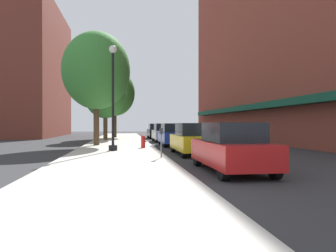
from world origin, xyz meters
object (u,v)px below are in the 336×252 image
object	(u,v)px
lamppost	(113,96)
parking_meter_near	(161,139)
tree_near	(105,94)
tree_mid	(115,93)
car_red	(231,148)
car_silver	(163,133)
tree_far	(96,71)
car_blue	(173,135)
car_yellow	(193,139)
car_black	(156,131)
fire_hydrant	(143,141)

from	to	relation	value
lamppost	parking_meter_near	size ratio (longest dim) A/B	4.50
tree_near	tree_mid	world-z (taller)	tree_mid
car_red	car_silver	world-z (taller)	same
tree_mid	tree_far	world-z (taller)	tree_far
tree_mid	car_blue	xyz separation A→B (m)	(4.60, -12.72, -4.27)
parking_meter_near	tree_near	xyz separation A→B (m)	(-3.40, 16.92, 3.53)
lamppost	tree_far	distance (m)	5.50
car_silver	car_yellow	bearing A→B (deg)	-89.81
tree_far	car_yellow	world-z (taller)	tree_far
parking_meter_near	car_yellow	xyz separation A→B (m)	(1.95, 2.35, -0.14)
car_red	parking_meter_near	bearing A→B (deg)	119.06
tree_far	car_red	distance (m)	14.48
tree_near	car_black	distance (m)	7.87
tree_near	car_red	world-z (taller)	tree_near
tree_mid	car_red	xyz separation A→B (m)	(4.60, -25.45, -4.27)
tree_mid	car_red	bearing A→B (deg)	-79.75
parking_meter_near	car_silver	size ratio (longest dim) A/B	0.30
tree_near	car_silver	xyz separation A→B (m)	(5.35, -2.16, -3.67)
lamppost	tree_mid	size ratio (longest dim) A/B	0.78
tree_mid	car_yellow	bearing A→B (deg)	-76.70
parking_meter_near	car_red	world-z (taller)	car_red
fire_hydrant	tree_near	distance (m)	12.03
lamppost	tree_mid	bearing A→B (deg)	91.32
car_yellow	car_blue	world-z (taller)	same
lamppost	car_yellow	xyz separation A→B (m)	(4.20, -1.74, -2.39)
parking_meter_near	fire_hydrant	bearing A→B (deg)	94.21
tree_far	car_silver	world-z (taller)	tree_far
lamppost	car_red	bearing A→B (deg)	-61.46
lamppost	car_red	world-z (taller)	lamppost
tree_mid	car_blue	world-z (taller)	tree_mid
car_silver	car_black	xyz separation A→B (m)	(0.00, 6.62, 0.00)
car_yellow	car_silver	xyz separation A→B (m)	(0.00, 12.41, 0.00)
car_black	car_blue	bearing A→B (deg)	-88.54
tree_far	car_red	xyz separation A→B (m)	(5.52, -12.58, -4.58)
fire_hydrant	tree_mid	world-z (taller)	tree_mid
tree_near	tree_far	xyz separation A→B (m)	(-0.17, -7.96, 0.90)
car_blue	lamppost	bearing A→B (deg)	-128.43
car_yellow	fire_hydrant	bearing A→B (deg)	124.72
car_silver	parking_meter_near	bearing A→B (deg)	-97.33
parking_meter_near	car_yellow	bearing A→B (deg)	50.30
tree_far	car_blue	world-z (taller)	tree_far
tree_far	car_black	size ratio (longest dim) A/B	1.87
car_red	car_blue	distance (m)	12.73
lamppost	fire_hydrant	distance (m)	3.74
fire_hydrant	tree_mid	bearing A→B (deg)	97.95
parking_meter_near	car_red	distance (m)	4.12
car_silver	tree_mid	bearing A→B (deg)	123.27
parking_meter_near	tree_far	xyz separation A→B (m)	(-3.57, 8.96, 4.44)
car_red	car_black	world-z (taller)	same
lamppost	parking_meter_near	world-z (taller)	lamppost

